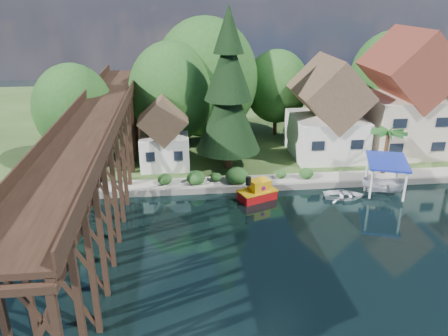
{
  "coord_description": "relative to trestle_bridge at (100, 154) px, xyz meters",
  "views": [
    {
      "loc": [
        -9.38,
        -29.64,
        17.75
      ],
      "look_at": [
        -5.59,
        6.0,
        3.32
      ],
      "focal_mm": 35.0,
      "sensor_mm": 36.0,
      "label": 1
    }
  ],
  "objects": [
    {
      "name": "ground",
      "position": [
        16.0,
        -5.17,
        -5.35
      ],
      "size": [
        140.0,
        140.0,
        0.0
      ],
      "primitive_type": "plane",
      "color": "black",
      "rests_on": "ground"
    },
    {
      "name": "bank",
      "position": [
        16.0,
        28.83,
        -5.1
      ],
      "size": [
        140.0,
        52.0,
        0.5
      ],
      "primitive_type": "cube",
      "color": "#2E451B",
      "rests_on": "ground"
    },
    {
      "name": "seawall",
      "position": [
        20.0,
        2.83,
        -5.04
      ],
      "size": [
        60.0,
        0.4,
        0.62
      ],
      "primitive_type": "cube",
      "color": "slate",
      "rests_on": "ground"
    },
    {
      "name": "promenade",
      "position": [
        22.0,
        4.13,
        -4.82
      ],
      "size": [
        50.0,
        2.6,
        0.06
      ],
      "primitive_type": "cube",
      "color": "gray",
      "rests_on": "bank"
    },
    {
      "name": "trestle_bridge",
      "position": [
        0.0,
        0.0,
        0.0
      ],
      "size": [
        4.12,
        44.18,
        9.3
      ],
      "color": "black",
      "rests_on": "ground"
    },
    {
      "name": "house_left",
      "position": [
        23.0,
        10.83,
        -0.21
      ],
      "size": [
        7.64,
        8.64,
        11.02
      ],
      "color": "silver",
      "rests_on": "bank"
    },
    {
      "name": "house_center",
      "position": [
        32.0,
        11.33,
        1.07
      ],
      "size": [
        8.65,
        9.18,
        13.89
      ],
      "color": "beige",
      "rests_on": "bank"
    },
    {
      "name": "shed",
      "position": [
        5.0,
        9.33,
        -1.52
      ],
      "size": [
        5.09,
        5.4,
        7.85
      ],
      "color": "silver",
      "rests_on": "bank"
    },
    {
      "name": "bg_trees",
      "position": [
        17.0,
        16.08,
        1.94
      ],
      "size": [
        49.9,
        13.3,
        10.57
      ],
      "color": "#382314",
      "rests_on": "bank"
    },
    {
      "name": "shrubs",
      "position": [
        11.4,
        4.09,
        -4.12
      ],
      "size": [
        15.76,
        2.47,
        1.7
      ],
      "color": "#1B3D16",
      "rests_on": "bank"
    },
    {
      "name": "conifer",
      "position": [
        11.62,
        8.05,
        3.03
      ],
      "size": [
        6.65,
        6.65,
        16.36
      ],
      "color": "#382314",
      "rests_on": "bank"
    },
    {
      "name": "palm_tree",
      "position": [
        27.25,
        4.64,
        -0.59
      ],
      "size": [
        4.11,
        4.11,
        4.88
      ],
      "color": "#382314",
      "rests_on": "bank"
    },
    {
      "name": "tugboat",
      "position": [
        13.56,
        1.06,
        -4.61
      ],
      "size": [
        3.87,
        3.02,
        2.48
      ],
      "color": "#AE0B0E",
      "rests_on": "ground"
    },
    {
      "name": "boat_white_a",
      "position": [
        21.59,
        0.46,
        -4.97
      ],
      "size": [
        4.05,
        3.15,
        0.77
      ],
      "primitive_type": "imported",
      "rotation": [
        0.0,
        0.0,
        1.43
      ],
      "color": "white",
      "rests_on": "ground"
    },
    {
      "name": "boat_canopy",
      "position": [
        25.73,
        1.17,
        -3.93
      ],
      "size": [
        5.0,
        6.0,
        3.3
      ],
      "color": "silver",
      "rests_on": "ground"
    }
  ]
}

